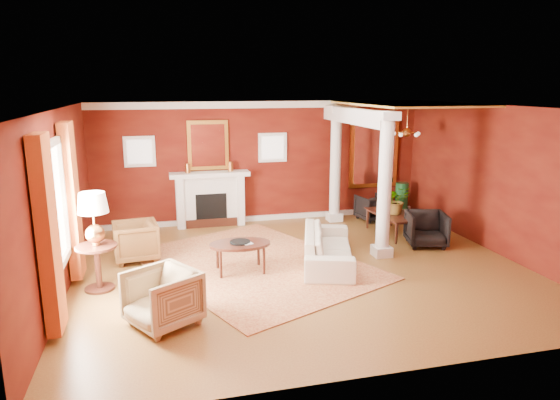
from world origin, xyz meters
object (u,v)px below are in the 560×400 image
object	(u,v)px
sofa	(328,241)
coffee_table	(240,245)
armchair_leopard	(135,239)
dining_table	(395,218)
armchair_stripe	(162,296)
side_table	(94,224)

from	to	relation	value
sofa	coffee_table	bearing A→B (deg)	109.22
armchair_leopard	dining_table	world-z (taller)	armchair_leopard
armchair_stripe	coffee_table	xyz separation A→B (m)	(1.38, 1.73, 0.06)
sofa	dining_table	size ratio (longest dim) A/B	1.59
armchair_leopard	armchair_stripe	distance (m)	2.88
armchair_leopard	coffee_table	distance (m)	2.15
armchair_stripe	dining_table	xyz separation A→B (m)	(5.12, 3.19, -0.05)
coffee_table	armchair_leopard	bearing A→B (deg)	148.68
coffee_table	dining_table	bearing A→B (deg)	21.22
sofa	armchair_leopard	bearing A→B (deg)	90.56
sofa	armchair_stripe	bearing A→B (deg)	137.82
coffee_table	sofa	bearing A→B (deg)	1.78
dining_table	armchair_stripe	bearing A→B (deg)	117.07
sofa	dining_table	world-z (taller)	sofa
armchair_stripe	dining_table	world-z (taller)	armchair_stripe
coffee_table	dining_table	xyz separation A→B (m)	(3.74, 1.45, -0.11)
coffee_table	side_table	xyz separation A→B (m)	(-2.37, -0.21, 0.61)
coffee_table	dining_table	size ratio (longest dim) A/B	0.78
coffee_table	dining_table	world-z (taller)	dining_table
sofa	armchair_stripe	size ratio (longest dim) A/B	2.52
sofa	coffee_table	distance (m)	1.67
armchair_leopard	armchair_stripe	bearing A→B (deg)	2.17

